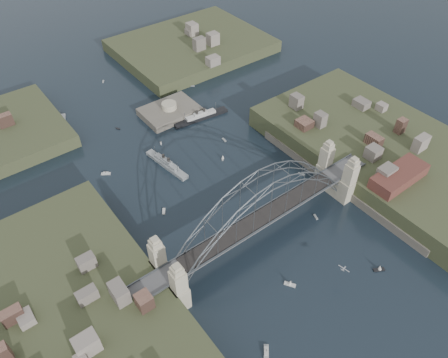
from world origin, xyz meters
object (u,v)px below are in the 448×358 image
ocean_liner (201,117)px  wharf_shed (399,176)px  naval_cruiser_far (62,126)px  bridge (263,208)px  naval_cruiser_near (167,164)px  fort_island (170,115)px

ocean_liner → wharf_shed: bearing=-72.3°
ocean_liner → naval_cruiser_far: bearing=149.2°
bridge → naval_cruiser_near: bearing=97.4°
bridge → naval_cruiser_far: bearing=106.7°
fort_island → bridge: bearing=-99.7°
bridge → fort_island: (12.00, 70.00, -12.66)m
naval_cruiser_near → naval_cruiser_far: size_ratio=1.29×
wharf_shed → naval_cruiser_far: (-70.34, 101.86, -9.15)m
fort_island → naval_cruiser_near: bearing=-124.1°
wharf_shed → naval_cruiser_far: size_ratio=1.27×
bridge → wharf_shed: 46.23m
naval_cruiser_near → naval_cruiser_far: bearing=115.1°
naval_cruiser_near → ocean_liner: naval_cruiser_near is taller
fort_island → ocean_liner: 13.06m
bridge → naval_cruiser_near: 45.68m
bridge → wharf_shed: bridge is taller
naval_cruiser_near → wharf_shed: bearing=-49.3°
wharf_shed → naval_cruiser_far: 124.13m
bridge → naval_cruiser_far: (-26.34, 87.86, -11.47)m
naval_cruiser_far → wharf_shed: bearing=-55.4°
wharf_shed → naval_cruiser_near: (-49.69, 57.87, -9.06)m
bridge → ocean_liner: (20.32, 60.01, -11.44)m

